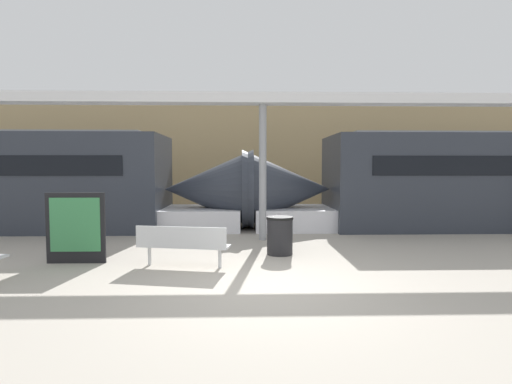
{
  "coord_description": "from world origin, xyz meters",
  "views": [
    {
      "loc": [
        -0.42,
        -6.57,
        2.01
      ],
      "look_at": [
        -0.13,
        3.72,
        1.4
      ],
      "focal_mm": 28.0,
      "sensor_mm": 36.0,
      "label": 1
    }
  ],
  "objects": [
    {
      "name": "train_right",
      "position": [
        -7.94,
        6.76,
        1.5
      ],
      "size": [
        15.43,
        2.93,
        3.2
      ],
      "color": "#2D333D",
      "rests_on": "ground_plane"
    },
    {
      "name": "train_left",
      "position": [
        7.51,
        6.76,
        1.5
      ],
      "size": [
        15.83,
        2.93,
        3.2
      ],
      "color": "#2D333D",
      "rests_on": "ground_plane"
    },
    {
      "name": "ground_plane",
      "position": [
        0.0,
        0.0,
        0.0
      ],
      "size": [
        60.0,
        60.0,
        0.0
      ],
      "primitive_type": "plane",
      "color": "#A8A093"
    },
    {
      "name": "station_wall",
      "position": [
        0.0,
        12.02,
        2.5
      ],
      "size": [
        56.0,
        0.2,
        5.0
      ],
      "primitive_type": "cube",
      "color": "tan",
      "rests_on": "ground_plane"
    },
    {
      "name": "bench_near",
      "position": [
        -1.68,
        1.46,
        0.51
      ],
      "size": [
        1.93,
        0.79,
        0.85
      ],
      "rotation": [
        0.0,
        0.0,
        -0.19
      ],
      "color": "silver",
      "rests_on": "ground_plane"
    },
    {
      "name": "support_column_near",
      "position": [
        0.08,
        4.55,
        1.89
      ],
      "size": [
        0.21,
        0.21,
        3.79
      ],
      "primitive_type": "cylinder",
      "color": "gray",
      "rests_on": "ground_plane"
    },
    {
      "name": "trash_bin",
      "position": [
        0.4,
        2.65,
        0.45
      ],
      "size": [
        0.63,
        0.63,
        0.89
      ],
      "color": "black",
      "rests_on": "ground_plane"
    },
    {
      "name": "canopy_beam",
      "position": [
        0.08,
        4.55,
        3.93
      ],
      "size": [
        28.0,
        0.6,
        0.28
      ],
      "primitive_type": "cube",
      "color": "silver",
      "rests_on": "support_column_near"
    },
    {
      "name": "poster_board",
      "position": [
        -3.99,
        1.9,
        0.76
      ],
      "size": [
        1.23,
        0.07,
        1.5
      ],
      "color": "black",
      "rests_on": "ground_plane"
    }
  ]
}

